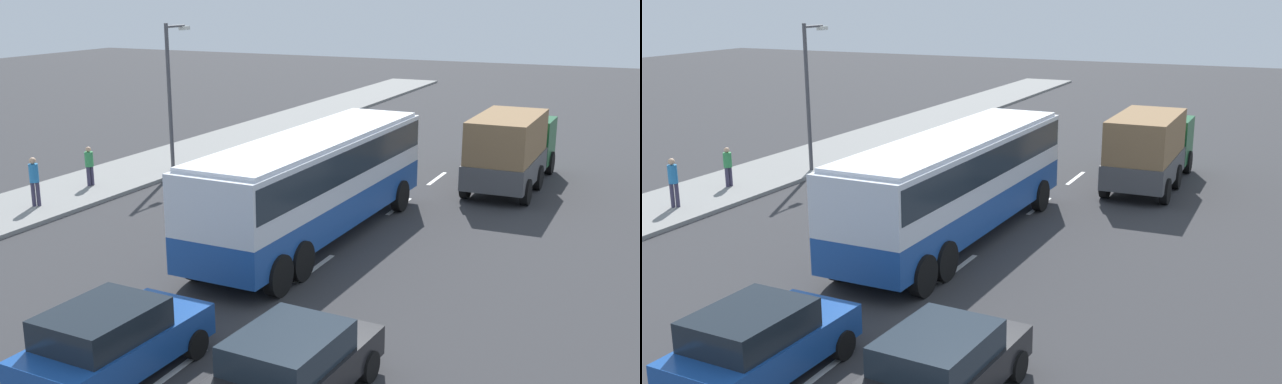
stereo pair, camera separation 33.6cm
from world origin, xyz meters
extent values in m
plane|color=#333335|center=(0.00, 0.00, 0.00)|extent=(120.00, 120.00, 0.00)
cube|color=gray|center=(0.00, 9.87, 0.07)|extent=(80.00, 4.00, 0.15)
cube|color=white|center=(-10.92, -2.02, 0.00)|extent=(2.40, 0.16, 0.01)
cube|color=white|center=(-4.25, -2.02, 0.00)|extent=(2.40, 0.16, 0.01)
cube|color=white|center=(2.72, -2.02, 0.00)|extent=(2.40, 0.16, 0.01)
cube|color=white|center=(7.33, -2.02, 0.00)|extent=(2.40, 0.16, 0.01)
cube|color=#1E4C9E|center=(-1.88, -0.90, 1.04)|extent=(11.45, 2.84, 0.99)
cube|color=silver|center=(-1.88, -0.90, 2.35)|extent=(11.45, 2.84, 1.63)
cube|color=#1E2833|center=(-1.88, -0.90, 2.57)|extent=(11.22, 2.86, 0.89)
cube|color=#1E2833|center=(3.77, -1.02, 2.43)|extent=(0.17, 2.38, 1.30)
cube|color=silver|center=(-1.88, -0.90, 3.22)|extent=(10.99, 2.67, 0.12)
cylinder|color=black|center=(2.25, 0.26, 0.55)|extent=(1.11, 0.32, 1.10)
cylinder|color=black|center=(2.19, -2.23, 0.55)|extent=(1.11, 0.32, 1.10)
cylinder|color=black|center=(-5.15, 0.42, 0.55)|extent=(1.11, 0.32, 1.10)
cylinder|color=black|center=(-5.20, -2.07, 0.55)|extent=(1.11, 0.32, 1.10)
cylinder|color=black|center=(-6.34, 0.45, 0.55)|extent=(1.11, 0.32, 1.10)
cylinder|color=black|center=(-6.40, -2.04, 0.55)|extent=(1.11, 0.32, 1.10)
cube|color=#19592D|center=(10.07, -4.95, 1.40)|extent=(2.01, 2.31, 1.84)
cube|color=#4C4C4F|center=(6.41, -4.96, 0.93)|extent=(4.91, 2.31, 0.90)
cube|color=olive|center=(6.41, -4.96, 2.17)|extent=(4.72, 2.22, 1.58)
cylinder|color=black|center=(10.17, -3.85, 0.48)|extent=(0.96, 0.28, 0.96)
cylinder|color=black|center=(10.17, -6.05, 0.48)|extent=(0.96, 0.28, 0.96)
cylinder|color=black|center=(7.31, -3.86, 0.48)|extent=(0.96, 0.28, 0.96)
cylinder|color=black|center=(7.31, -6.06, 0.48)|extent=(0.96, 0.28, 0.96)
cylinder|color=black|center=(4.85, -3.87, 0.48)|extent=(0.96, 0.28, 0.96)
cylinder|color=black|center=(4.86, -6.07, 0.48)|extent=(0.96, 0.28, 0.96)
cube|color=black|center=(-10.81, -4.76, 0.63)|extent=(4.20, 2.10, 0.62)
cube|color=#1E2833|center=(-11.01, -4.75, 1.22)|extent=(2.35, 1.84, 0.57)
cylinder|color=black|center=(-9.36, -3.96, 0.32)|extent=(0.65, 0.24, 0.64)
cylinder|color=black|center=(-9.47, -5.73, 0.32)|extent=(0.65, 0.24, 0.64)
cube|color=#194799|center=(-11.46, -1.14, 0.66)|extent=(4.14, 2.03, 0.69)
cube|color=black|center=(-11.81, -1.13, 1.31)|extent=(2.31, 1.80, 0.60)
cylinder|color=black|center=(-10.04, -0.32, 0.32)|extent=(0.65, 0.23, 0.64)
cylinder|color=black|center=(-10.12, -2.09, 0.32)|extent=(0.65, 0.23, 0.64)
cylinder|color=black|center=(-12.80, -0.19, 0.32)|extent=(0.65, 0.23, 0.64)
cylinder|color=#38334C|center=(-0.19, 9.67, 0.53)|extent=(0.14, 0.14, 0.76)
cylinder|color=#38334C|center=(-0.03, 9.64, 0.53)|extent=(0.14, 0.14, 0.76)
cylinder|color=#338C4C|center=(-0.11, 9.66, 1.20)|extent=(0.32, 0.32, 0.57)
sphere|color=tan|center=(-0.11, 9.66, 1.58)|extent=(0.21, 0.21, 0.21)
cylinder|color=#38334C|center=(-3.25, 9.43, 0.58)|extent=(0.14, 0.14, 0.86)
cylinder|color=#38334C|center=(-3.14, 9.31, 0.58)|extent=(0.14, 0.14, 0.86)
cylinder|color=#2672B2|center=(-3.20, 9.37, 1.34)|extent=(0.32, 0.32, 0.65)
sphere|color=tan|center=(-3.20, 9.37, 1.78)|extent=(0.23, 0.23, 0.23)
cylinder|color=#47474C|center=(3.53, 8.41, 3.19)|extent=(0.16, 0.16, 6.07)
cylinder|color=#47474C|center=(4.16, 8.41, 6.07)|extent=(1.26, 0.10, 0.10)
cube|color=silver|center=(4.79, 8.41, 5.97)|extent=(0.50, 0.24, 0.16)
camera|label=1|loc=(-22.17, -10.69, 7.50)|focal=42.67mm
camera|label=2|loc=(-22.31, -10.38, 7.50)|focal=42.67mm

